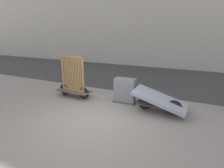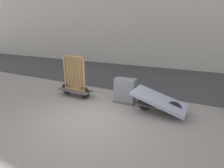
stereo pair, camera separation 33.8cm
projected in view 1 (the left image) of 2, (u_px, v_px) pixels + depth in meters
name	position (u px, v px, depth m)	size (l,w,h in m)	color
ground_plane	(94.00, 119.00, 5.95)	(60.00, 60.00, 0.00)	gray
road_strip	(143.00, 76.00, 11.70)	(56.00, 7.01, 0.01)	#38383A
bike_cart_with_bedframe	(73.00, 83.00, 7.82)	(2.35, 0.68, 1.88)	#4C4742
bike_cart_with_mattress	(160.00, 100.00, 6.38)	(2.48, 1.12, 0.83)	#4C4742
utility_cabinet	(125.00, 91.00, 7.29)	(0.93, 0.49, 1.03)	#4C4C4C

